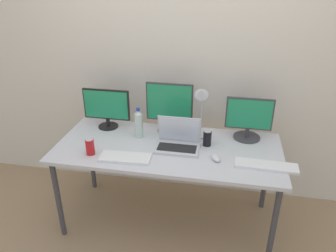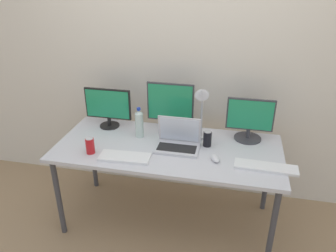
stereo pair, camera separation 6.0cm
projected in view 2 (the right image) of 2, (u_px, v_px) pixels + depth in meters
ground_plane at (168, 219)px, 2.91m from camera, size 16.00×16.00×0.00m
wall_back at (182, 58)px, 2.85m from camera, size 7.00×0.08×2.60m
work_desk at (168, 153)px, 2.61m from camera, size 1.77×0.79×0.74m
monitor_left at (108, 107)px, 2.83m from camera, size 0.41×0.17×0.35m
monitor_center at (170, 106)px, 2.72m from camera, size 0.39×0.20×0.43m
monitor_right at (250, 120)px, 2.62m from camera, size 0.37×0.22×0.35m
laptop_silver at (178, 141)px, 2.55m from camera, size 0.34×0.23×0.24m
keyboard_main at (266, 167)px, 2.30m from camera, size 0.44×0.14×0.02m
keyboard_aux at (125, 157)px, 2.42m from camera, size 0.38×0.17×0.02m
mouse_by_keyboard at (215, 158)px, 2.39m from camera, size 0.09×0.12×0.04m
water_bottle at (139, 123)px, 2.68m from camera, size 0.07×0.07×0.26m
soda_can_near_keyboard at (207, 139)px, 2.57m from camera, size 0.07×0.07×0.13m
soda_can_by_laptop at (90, 146)px, 2.47m from camera, size 0.07×0.07×0.13m
desk_lamp at (202, 103)px, 2.55m from camera, size 0.11×0.18×0.47m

